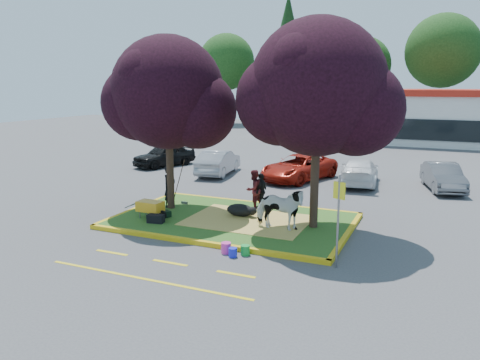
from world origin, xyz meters
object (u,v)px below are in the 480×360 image
at_px(handler, 170,187).
at_px(bucket_green, 245,250).
at_px(cow, 280,209).
at_px(bucket_pink, 226,248).
at_px(car_silver, 218,162).
at_px(sign_post, 338,211).
at_px(car_black, 164,155).
at_px(bucket_blue, 233,252).
at_px(calf, 240,210).
at_px(wheelbarrow, 150,207).

relative_size(handler, bucket_green, 5.55).
bearing_deg(bucket_green, cow, 82.59).
distance_m(bucket_pink, car_silver, 12.23).
bearing_deg(sign_post, handler, 178.32).
bearing_deg(car_black, bucket_blue, -30.61).
bearing_deg(car_silver, cow, 118.55).
distance_m(car_black, car_silver, 4.23).
bearing_deg(bucket_blue, calf, 110.21).
relative_size(sign_post, bucket_green, 8.78).
relative_size(calf, bucket_blue, 3.87).
bearing_deg(cow, car_silver, 35.92).
bearing_deg(bucket_pink, handler, 139.81).
relative_size(wheelbarrow, bucket_green, 5.65).
height_order(handler, bucket_pink, handler).
xyz_separation_m(cow, sign_post, (2.34, -2.10, 0.71)).
xyz_separation_m(calf, wheelbarrow, (-2.84, -1.52, 0.20)).
height_order(wheelbarrow, bucket_blue, wheelbarrow).
bearing_deg(calf, car_black, 147.62).
distance_m(calf, car_silver, 8.87).
relative_size(sign_post, car_silver, 0.63).
distance_m(wheelbarrow, car_black, 11.70).
height_order(bucket_pink, car_black, car_black).
bearing_deg(sign_post, calf, 165.67).
bearing_deg(bucket_pink, bucket_green, 7.84).
height_order(cow, bucket_green, cow).
bearing_deg(wheelbarrow, bucket_pink, -22.56).
height_order(handler, sign_post, sign_post).
bearing_deg(wheelbarrow, car_silver, 103.22).
height_order(bucket_pink, bucket_blue, bucket_pink).
bearing_deg(bucket_blue, bucket_green, 46.08).
height_order(wheelbarrow, bucket_green, wheelbarrow).
xyz_separation_m(handler, car_black, (-5.66, 8.50, -0.29)).
bearing_deg(bucket_pink, calf, 106.55).
distance_m(bucket_pink, car_black, 15.34).
bearing_deg(sign_post, car_black, 160.06).
xyz_separation_m(bucket_pink, car_silver, (-5.58, 10.87, 0.51)).
bearing_deg(car_black, cow, -22.51).
bearing_deg(car_black, wheelbarrow, -40.09).
height_order(cow, car_silver, cow).
xyz_separation_m(bucket_pink, car_black, (-9.68, 11.89, 0.51)).
height_order(cow, bucket_blue, cow).
relative_size(calf, car_black, 0.26).
relative_size(car_black, car_silver, 0.97).
bearing_deg(car_black, bucket_pink, -31.02).
bearing_deg(car_black, car_silver, 5.82).
relative_size(wheelbarrow, car_silver, 0.40).
bearing_deg(bucket_green, car_black, 130.97).
xyz_separation_m(bucket_green, car_silver, (-6.15, 10.79, 0.53)).
height_order(sign_post, car_silver, sign_post).
bearing_deg(car_silver, handler, 93.44).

